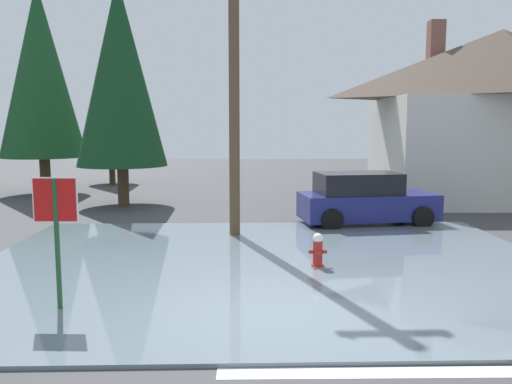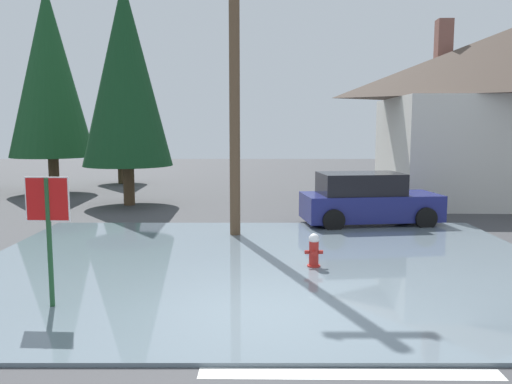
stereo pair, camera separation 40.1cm
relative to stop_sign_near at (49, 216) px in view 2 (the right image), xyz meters
The scene contains 11 objects.
ground_plane 3.82m from the stop_sign_near, ahead, with size 80.00×80.00×0.10m, color #424244.
flood_puddle 4.67m from the stop_sign_near, 37.47° to the left, with size 12.39×9.53×0.06m, color slate.
lane_stop_bar 5.23m from the stop_sign_near, 26.86° to the right, with size 3.67×0.30×0.01m, color silver.
stop_sign_near is the anchor object (origin of this frame).
fire_hydrant 5.27m from the stop_sign_near, 28.38° to the left, with size 0.38×0.33×0.76m.
utility_pole 7.22m from the stop_sign_near, 64.33° to the left, with size 1.60×0.28×9.58m.
house 18.11m from the stop_sign_near, 43.40° to the left, with size 9.85×6.75×7.22m.
parked_car 10.03m from the stop_sign_near, 48.08° to the left, with size 4.22×2.33×1.58m.
pine_tree_tall_left 12.08m from the stop_sign_near, 97.40° to the left, with size 3.32×3.32×8.31m.
pine_tree_mid_left 19.49m from the stop_sign_near, 101.05° to the left, with size 2.45×2.45×6.13m.
pine_tree_far_center 16.49m from the stop_sign_near, 110.66° to the left, with size 3.61×3.61×9.03m.
Camera 2 is at (-0.14, -8.04, 2.97)m, focal length 36.98 mm.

